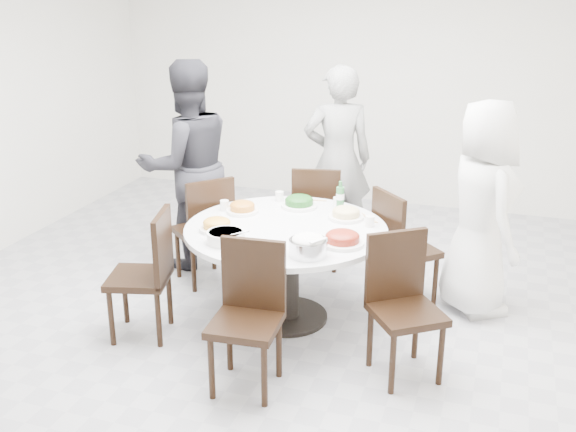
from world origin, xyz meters
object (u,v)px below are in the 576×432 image
(dining_table, at_px, (286,273))
(rice_bowl, at_px, (308,248))
(diner_right, at_px, (481,209))
(beverage_bottle, at_px, (340,195))
(diner_left, at_px, (188,166))
(chair_sw, at_px, (139,275))
(soup_bowl, at_px, (226,237))
(chair_n, at_px, (317,215))
(diner_middle, at_px, (338,160))
(chair_s, at_px, (245,321))
(chair_nw, at_px, (203,229))
(chair_se, at_px, (407,310))
(chair_ne, at_px, (407,248))

(dining_table, distance_m, rice_bowl, 0.70)
(diner_right, xyz_separation_m, beverage_bottle, (-1.08, -0.08, 0.03))
(diner_right, height_order, diner_left, diner_left)
(dining_table, height_order, rice_bowl, rice_bowl)
(rice_bowl, relative_size, beverage_bottle, 1.16)
(chair_sw, height_order, soup_bowl, chair_sw)
(chair_n, xyz_separation_m, diner_middle, (0.06, 0.44, 0.41))
(soup_bowl, bearing_deg, diner_middle, 81.28)
(chair_s, distance_m, beverage_bottle, 1.58)
(chair_nw, distance_m, chair_s, 1.69)
(chair_se, relative_size, diner_middle, 0.54)
(soup_bowl, bearing_deg, dining_table, 54.81)
(chair_se, distance_m, soup_bowl, 1.33)
(chair_s, distance_m, diner_middle, 2.52)
(chair_nw, height_order, diner_left, diner_left)
(diner_right, bearing_deg, chair_se, 133.15)
(dining_table, xyz_separation_m, chair_se, (0.99, -0.50, 0.10))
(chair_se, bearing_deg, diner_left, 113.74)
(chair_sw, relative_size, soup_bowl, 3.58)
(chair_ne, height_order, chair_se, same)
(rice_bowl, bearing_deg, soup_bowl, 176.46)
(rice_bowl, bearing_deg, chair_nw, 143.17)
(chair_se, bearing_deg, rice_bowl, 140.45)
(chair_s, xyz_separation_m, soup_bowl, (-0.35, 0.54, 0.32))
(soup_bowl, bearing_deg, rice_bowl, -3.54)
(soup_bowl, relative_size, beverage_bottle, 1.20)
(chair_nw, bearing_deg, chair_se, 104.16)
(chair_ne, height_order, diner_middle, diner_middle)
(chair_nw, relative_size, soup_bowl, 3.58)
(chair_n, bearing_deg, soup_bowl, 70.02)
(chair_ne, xyz_separation_m, chair_se, (0.17, -1.06, 0.00))
(chair_ne, bearing_deg, rice_bowl, 110.30)
(chair_nw, distance_m, rice_bowl, 1.54)
(chair_se, height_order, diner_left, diner_left)
(chair_ne, height_order, chair_n, same)
(chair_s, height_order, beverage_bottle, beverage_bottle)
(diner_left, bearing_deg, chair_nw, 86.24)
(chair_n, relative_size, chair_nw, 1.00)
(diner_middle, height_order, soup_bowl, diner_middle)
(dining_table, relative_size, diner_right, 0.90)
(diner_right, relative_size, diner_left, 0.90)
(dining_table, bearing_deg, chair_n, 93.38)
(chair_nw, xyz_separation_m, diner_right, (2.25, 0.19, 0.36))
(diner_middle, bearing_deg, dining_table, 67.81)
(chair_s, bearing_deg, beverage_bottle, 77.99)
(dining_table, relative_size, diner_left, 0.81)
(diner_right, xyz_separation_m, soup_bowl, (-1.65, -1.06, -0.04))
(chair_ne, bearing_deg, diner_left, 41.18)
(chair_ne, xyz_separation_m, diner_middle, (-0.82, 0.97, 0.41))
(dining_table, distance_m, diner_left, 1.50)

